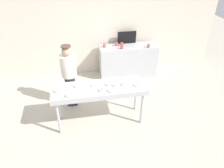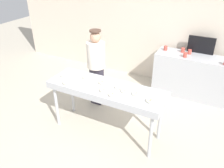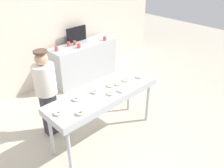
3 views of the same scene
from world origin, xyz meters
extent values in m
plane|color=beige|center=(0.00, 0.00, 0.00)|extent=(16.00, 16.00, 0.00)
cube|color=beige|center=(0.00, 2.45, 1.57)|extent=(8.00, 0.12, 3.14)
cube|color=#B7BABF|center=(0.00, 0.00, 0.88)|extent=(2.01, 0.65, 0.12)
cube|color=slate|center=(0.00, 0.00, 0.90)|extent=(1.71, 0.45, 0.07)
cylinder|color=#B7BABF|center=(-0.91, -0.24, 0.41)|extent=(0.06, 0.06, 0.82)
cylinder|color=#B7BABF|center=(0.91, -0.24, 0.41)|extent=(0.06, 0.06, 0.82)
cylinder|color=#B7BABF|center=(-0.91, 0.24, 0.41)|extent=(0.06, 0.06, 0.82)
cylinder|color=#B7BABF|center=(0.91, 0.24, 0.41)|extent=(0.06, 0.06, 0.82)
torus|color=#F1EBCB|center=(0.53, 0.00, 0.96)|extent=(0.16, 0.16, 0.04)
torus|color=#F0EAC8|center=(0.80, -0.09, 0.96)|extent=(0.13, 0.13, 0.04)
torus|color=#F9F4C5|center=(-0.47, 0.11, 0.96)|extent=(0.13, 0.13, 0.04)
torus|color=#F7F0CD|center=(0.34, 0.00, 0.96)|extent=(0.18, 0.18, 0.04)
torus|color=white|center=(0.20, 0.06, 0.96)|extent=(0.18, 0.18, 0.04)
torus|color=#FEEBC2|center=(-0.65, -0.22, 0.96)|extent=(0.14, 0.14, 0.04)
torus|color=#FAE7C3|center=(-0.12, 0.08, 0.96)|extent=(0.17, 0.17, 0.04)
torus|color=white|center=(0.03, -0.14, 0.96)|extent=(0.16, 0.16, 0.04)
torus|color=#F8F3C9|center=(-0.87, 0.00, 0.96)|extent=(0.16, 0.16, 0.04)
torus|color=#FEE6C9|center=(0.22, -0.19, 0.96)|extent=(0.13, 0.13, 0.04)
cube|color=#302C3A|center=(-0.63, 0.74, 0.43)|extent=(0.24, 0.18, 0.86)
cylinder|color=silver|center=(-0.63, 0.74, 1.12)|extent=(0.36, 0.36, 0.52)
sphere|color=tan|center=(-0.63, 0.74, 1.48)|extent=(0.21, 0.21, 0.21)
cylinder|color=#4D372C|center=(-0.63, 0.74, 1.60)|extent=(0.22, 0.22, 0.03)
cube|color=#B7BABF|center=(1.14, 2.00, 0.48)|extent=(1.73, 0.57, 0.95)
cylinder|color=#CC4C3F|center=(0.79, 2.10, 1.00)|extent=(0.08, 0.08, 0.10)
cylinder|color=#CC4C3F|center=(0.95, 2.07, 1.00)|extent=(0.08, 0.08, 0.10)
cylinder|color=#CC4C3F|center=(0.42, 2.05, 1.00)|extent=(0.08, 0.08, 0.10)
cylinder|color=#CC4C3F|center=(0.90, 1.84, 1.00)|extent=(0.08, 0.08, 0.10)
cube|color=black|center=(1.14, 2.23, 1.14)|extent=(0.56, 0.04, 0.37)
camera|label=1|loc=(-0.40, -3.75, 3.45)|focal=34.18mm
camera|label=2|loc=(1.62, -2.90, 2.85)|focal=37.09mm
camera|label=3|loc=(-2.21, -2.48, 2.97)|focal=38.06mm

